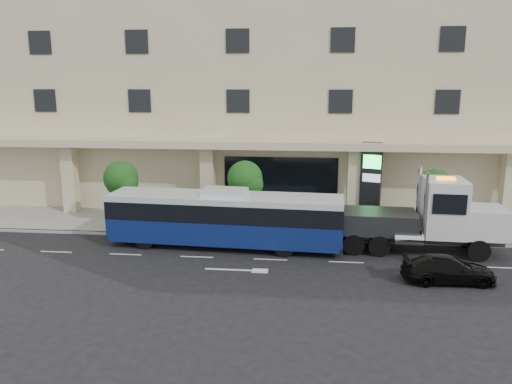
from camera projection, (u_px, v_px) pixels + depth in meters
ground at (272, 250)px, 28.05m from camera, size 120.00×120.00×0.00m
sidewalk at (278, 225)px, 32.89m from camera, size 120.00×6.00×0.15m
curb at (275, 238)px, 29.97m from camera, size 120.00×0.30×0.15m
convention_center at (287, 74)px, 40.92m from camera, size 60.00×17.60×20.00m
tree_left at (121, 181)px, 31.88m from camera, size 2.27×2.20×4.22m
tree_mid at (245, 181)px, 31.04m from camera, size 2.28×2.20×4.38m
tree_right at (435, 188)px, 29.94m from camera, size 2.10×2.00×4.04m
city_bus at (225, 218)px, 28.38m from camera, size 13.44×3.61×3.37m
tow_truck at (425, 218)px, 27.41m from camera, size 10.30×2.99×4.68m
black_sedan at (448, 269)px, 23.47m from camera, size 4.39×1.97×1.25m
signage_pylon at (371, 182)px, 32.83m from camera, size 1.40×0.88×5.31m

